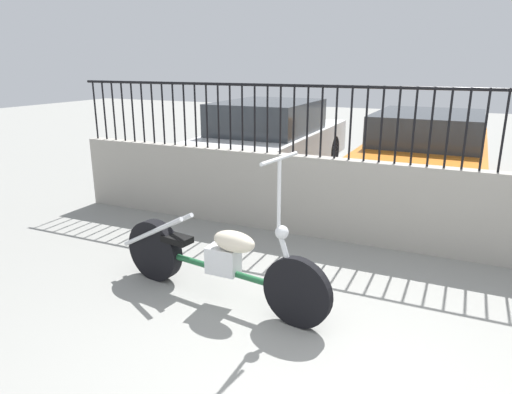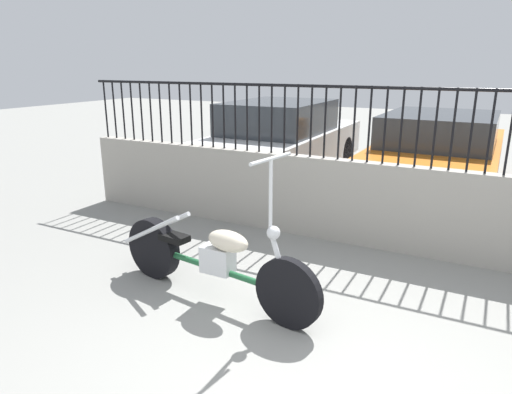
% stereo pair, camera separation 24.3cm
% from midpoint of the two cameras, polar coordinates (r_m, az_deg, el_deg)
% --- Properties ---
extents(low_wall, '(9.06, 0.18, 0.99)m').
position_cam_midpoint_polar(low_wall, '(5.37, 19.91, -1.57)').
color(low_wall, '#9E998E').
rests_on(low_wall, ground_plane).
extents(fence_railing, '(9.06, 0.04, 0.84)m').
position_cam_midpoint_polar(fence_railing, '(5.16, 21.03, 9.49)').
color(fence_railing, black).
rests_on(fence_railing, low_wall).
extents(motorcycle_green, '(2.21, 0.61, 1.39)m').
position_cam_midpoint_polar(motorcycle_green, '(4.16, -4.83, -7.53)').
color(motorcycle_green, black).
rests_on(motorcycle_green, ground_plane).
extents(car_white, '(1.73, 4.34, 1.42)m').
position_cam_midpoint_polar(car_white, '(8.41, 4.07, 7.06)').
color(car_white, black).
rests_on(car_white, ground_plane).
extents(car_orange, '(1.81, 4.23, 1.33)m').
position_cam_midpoint_polar(car_orange, '(7.82, 22.65, 4.91)').
color(car_orange, black).
rests_on(car_orange, ground_plane).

